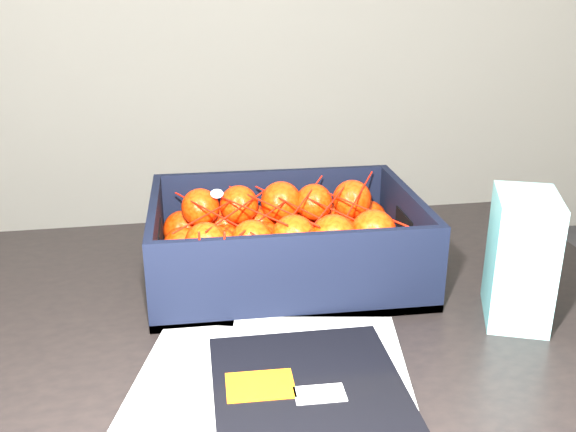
{
  "coord_description": "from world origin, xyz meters",
  "views": [
    {
      "loc": [
        -0.13,
        -1.04,
        1.19
      ],
      "look_at": [
        -0.01,
        -0.16,
        0.86
      ],
      "focal_mm": 40.38,
      "sensor_mm": 36.0,
      "label": 1
    }
  ],
  "objects": [
    {
      "name": "mesh_net",
      "position": [
        -0.01,
        -0.14,
        0.86
      ],
      "size": [
        0.33,
        0.27,
        0.09
      ],
      "color": "red",
      "rests_on": "clementine_heap"
    },
    {
      "name": "produce_crate",
      "position": [
        -0.01,
        -0.13,
        0.79
      ],
      "size": [
        0.4,
        0.3,
        0.13
      ],
      "color": "#905C42",
      "rests_on": "table"
    },
    {
      "name": "retail_carton",
      "position": [
        0.29,
        -0.3,
        0.84
      ],
      "size": [
        0.11,
        0.14,
        0.18
      ],
      "primitive_type": "cube",
      "rotation": [
        0.0,
        0.0,
        -0.35
      ],
      "color": "silver",
      "rests_on": "table"
    },
    {
      "name": "magazine_stack",
      "position": [
        -0.05,
        -0.44,
        0.76
      ],
      "size": [
        0.37,
        0.35,
        0.02
      ],
      "color": "silver",
      "rests_on": "table"
    },
    {
      "name": "table",
      "position": [
        -0.09,
        -0.27,
        0.65
      ],
      "size": [
        1.22,
        0.83,
        0.75
      ],
      "color": "black",
      "rests_on": "ground"
    },
    {
      "name": "clementine_heap",
      "position": [
        -0.0,
        -0.13,
        0.81
      ],
      "size": [
        0.38,
        0.28,
        0.12
      ],
      "color": "#F22B05",
      "rests_on": "produce_crate"
    }
  ]
}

